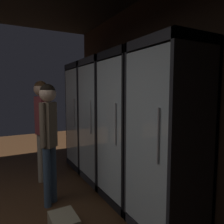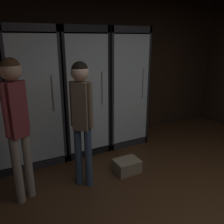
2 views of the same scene
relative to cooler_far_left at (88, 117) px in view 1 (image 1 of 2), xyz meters
name	(u,v)px [view 1 (image 1 of 2)]	position (x,y,z in m)	size (l,w,h in m)	color
wall_back	(182,100)	(2.12, 0.31, 0.41)	(6.00, 0.06, 2.80)	black
cooler_far_left	(88,117)	(0.00, 0.00, 0.00)	(0.73, 0.63, 2.02)	black
cooler_left	(105,122)	(0.76, 0.00, 0.00)	(0.73, 0.63, 2.02)	#2B2B30
cooler_center	(131,129)	(1.51, 0.00, 0.00)	(0.73, 0.63, 2.02)	black
cooler_right	(171,140)	(2.27, 0.00, 0.00)	(0.73, 0.63, 2.02)	#2B2B30
shopper_near	(42,118)	(0.42, -0.97, 0.09)	(0.27, 0.22, 1.66)	gray
shopper_far	(49,128)	(1.14, -1.02, 0.04)	(0.23, 0.23, 1.59)	#384C66
wine_crate_floor	(64,224)	(1.79, -1.03, -0.89)	(0.35, 0.27, 0.18)	gray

